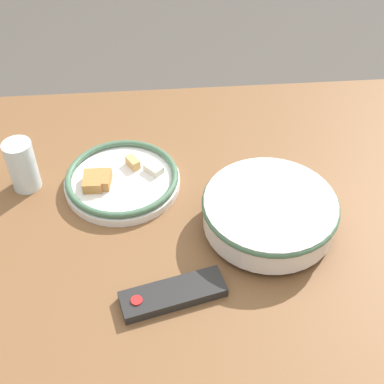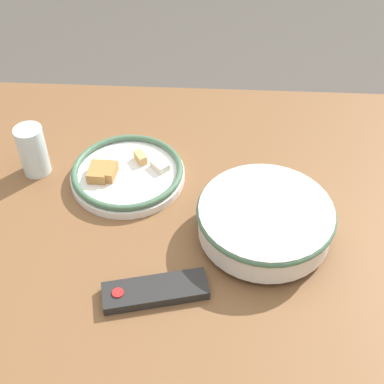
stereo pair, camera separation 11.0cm
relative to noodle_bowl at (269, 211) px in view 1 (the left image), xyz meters
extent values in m
cube|color=brown|center=(0.12, 0.00, -0.07)|extent=(1.25, 1.04, 0.04)
cylinder|color=brown|center=(-0.43, -0.45, -0.43)|extent=(0.06, 0.06, 0.69)
cylinder|color=brown|center=(0.68, -0.45, -0.43)|extent=(0.06, 0.06, 0.69)
cylinder|color=silver|center=(0.00, 0.00, -0.04)|extent=(0.12, 0.12, 0.01)
cylinder|color=silver|center=(0.00, 0.00, 0.00)|extent=(0.26, 0.26, 0.06)
cylinder|color=#C67A33|center=(0.00, 0.00, 0.00)|extent=(0.23, 0.23, 0.05)
torus|color=#42664C|center=(0.00, 0.00, 0.02)|extent=(0.27, 0.27, 0.01)
cylinder|color=white|center=(0.29, -0.15, -0.04)|extent=(0.25, 0.25, 0.02)
torus|color=#42664C|center=(0.29, -0.15, -0.02)|extent=(0.24, 0.24, 0.01)
cube|color=#B2753D|center=(0.35, -0.13, -0.02)|extent=(0.04, 0.06, 0.02)
cube|color=tan|center=(0.27, -0.19, -0.02)|extent=(0.03, 0.04, 0.02)
cube|color=#B2753D|center=(0.33, -0.14, -0.02)|extent=(0.04, 0.05, 0.02)
cube|color=silver|center=(0.22, -0.17, -0.02)|extent=(0.05, 0.05, 0.02)
cube|color=black|center=(0.20, 0.16, -0.04)|extent=(0.20, 0.10, 0.02)
cylinder|color=red|center=(0.26, 0.17, -0.02)|extent=(0.02, 0.02, 0.00)
cylinder|color=silver|center=(0.50, -0.16, 0.01)|extent=(0.06, 0.06, 0.12)
camera|label=1|loc=(0.21, 0.71, 0.76)|focal=50.00mm
camera|label=2|loc=(0.10, 0.71, 0.76)|focal=50.00mm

